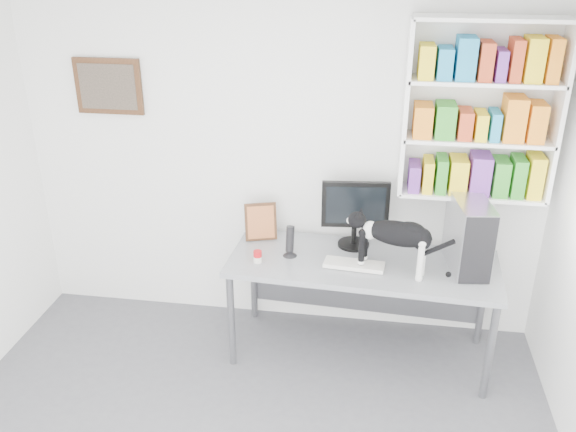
{
  "coord_description": "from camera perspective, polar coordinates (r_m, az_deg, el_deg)",
  "views": [
    {
      "loc": [
        0.72,
        -2.33,
        2.92
      ],
      "look_at": [
        0.13,
        1.53,
        1.13
      ],
      "focal_mm": 38.0,
      "sensor_mm": 36.0,
      "label": 1
    }
  ],
  "objects": [
    {
      "name": "cat",
      "position": [
        4.21,
        9.96,
        -2.8
      ],
      "size": [
        0.68,
        0.33,
        0.41
      ],
      "primitive_type": null,
      "rotation": [
        0.0,
        0.0,
        -0.24
      ],
      "color": "black",
      "rests_on": "desk"
    },
    {
      "name": "desk",
      "position": [
        4.62,
        6.77,
        -8.58
      ],
      "size": [
        1.96,
        0.85,
        0.8
      ],
      "primitive_type": "cube",
      "rotation": [
        0.0,
        0.0,
        -0.06
      ],
      "color": "gray",
      "rests_on": "room"
    },
    {
      "name": "pc_tower",
      "position": [
        4.39,
        16.54,
        -1.65
      ],
      "size": [
        0.29,
        0.53,
        0.5
      ],
      "primitive_type": "cube",
      "rotation": [
        0.0,
        0.0,
        0.14
      ],
      "color": "#ACABB0",
      "rests_on": "desk"
    },
    {
      "name": "leaning_print",
      "position": [
        4.64,
        -2.57,
        -0.48
      ],
      "size": [
        0.26,
        0.16,
        0.3
      ],
      "primitive_type": "cube",
      "rotation": [
        0.0,
        0.0,
        0.3
      ],
      "color": "#4F2D19",
      "rests_on": "desk"
    },
    {
      "name": "room",
      "position": [
        2.9,
        -7.23,
        -8.28
      ],
      "size": [
        4.01,
        4.01,
        2.7
      ],
      "color": "#5A5A60",
      "rests_on": "ground"
    },
    {
      "name": "wall_art",
      "position": [
        4.86,
        -16.45,
        11.56
      ],
      "size": [
        0.52,
        0.04,
        0.42
      ],
      "primitive_type": "cube",
      "color": "#4F2D19",
      "rests_on": "room"
    },
    {
      "name": "bookshelf",
      "position": [
        4.37,
        17.57,
        9.35
      ],
      "size": [
        1.03,
        0.28,
        1.24
      ],
      "primitive_type": "cube",
      "color": "white",
      "rests_on": "room"
    },
    {
      "name": "soup_can",
      "position": [
        4.36,
        -2.86,
        -3.82
      ],
      "size": [
        0.07,
        0.07,
        0.09
      ],
      "primitive_type": "cylinder",
      "rotation": [
        0.0,
        0.0,
        -0.24
      ],
      "color": "red",
      "rests_on": "desk"
    },
    {
      "name": "keyboard",
      "position": [
        4.34,
        6.2,
        -4.53
      ],
      "size": [
        0.44,
        0.2,
        0.03
      ],
      "primitive_type": "cube",
      "rotation": [
        0.0,
        0.0,
        -0.09
      ],
      "color": "silver",
      "rests_on": "desk"
    },
    {
      "name": "monitor",
      "position": [
        4.52,
        6.28,
        0.22
      ],
      "size": [
        0.52,
        0.29,
        0.53
      ],
      "primitive_type": "cube",
      "rotation": [
        0.0,
        0.0,
        0.1
      ],
      "color": "black",
      "rests_on": "desk"
    },
    {
      "name": "speaker",
      "position": [
        4.4,
        0.19,
        -2.34
      ],
      "size": [
        0.12,
        0.12,
        0.24
      ],
      "primitive_type": "cylinder",
      "rotation": [
        0.0,
        0.0,
        -0.16
      ],
      "color": "black",
      "rests_on": "desk"
    }
  ]
}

